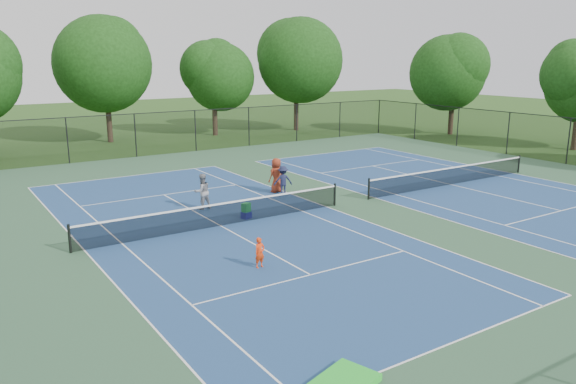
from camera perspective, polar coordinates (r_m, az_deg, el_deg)
ground at (r=27.10m, az=6.50°, el=-1.07°), size 140.00×140.00×0.00m
court_pad at (r=27.10m, az=6.50°, el=-1.07°), size 36.00×36.00×0.01m
tennis_court_left at (r=23.38m, az=-6.86°, el=-3.23°), size 12.00×23.83×1.07m
tennis_court_right at (r=31.91m, az=16.23°, el=0.88°), size 12.00×23.83×1.07m
perimeter_fence at (r=26.75m, az=6.59°, el=2.25°), size 36.08×36.08×3.02m
tree_back_b at (r=47.86m, az=-18.15°, el=12.68°), size 7.60×7.60×10.03m
tree_back_c at (r=50.13m, az=-7.58°, el=11.96°), size 6.00×6.00×8.40m
tree_back_d at (r=53.25m, az=0.85°, el=13.61°), size 7.80×7.80×10.37m
tree_side_e at (r=52.46m, az=16.55°, el=11.96°), size 6.60×6.60×8.87m
child_player at (r=18.66m, az=-2.89°, el=-6.17°), size 0.41×0.29×1.04m
instructor at (r=25.89m, az=-8.71°, el=0.05°), size 0.84×0.67×1.66m
bystander_b at (r=28.34m, az=-0.51°, el=1.19°), size 1.08×0.86×1.47m
bystander_c at (r=28.80m, az=-1.18°, el=1.71°), size 0.94×0.68×1.78m
ball_crate at (r=24.35m, az=-4.26°, el=-2.35°), size 0.48×0.43×0.30m
ball_hopper at (r=24.26m, az=-4.28°, el=-1.58°), size 0.42×0.38×0.38m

